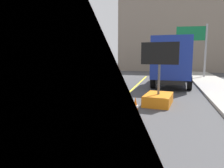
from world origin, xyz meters
TOP-DOWN VIEW (x-y plane):
  - lane_center_stripe at (0.00, 6.00)m, footprint 0.14×36.00m
  - arrow_board_trailer at (1.77, 11.80)m, footprint 1.60×1.91m
  - box_truck at (2.45, 18.15)m, footprint 2.82×7.04m
  - pickup_car at (-2.64, 10.52)m, footprint 2.30×5.14m
  - highway_guide_sign at (4.66, 23.86)m, footprint 2.78×0.37m
  - far_building_block at (5.39, 35.21)m, footprint 20.00×8.97m
  - traffic_cone_mid_lane at (1.27, 7.00)m, footprint 0.36×0.36m
  - traffic_cone_far_lane at (1.12, 9.44)m, footprint 0.36×0.36m

SIDE VIEW (x-z plane):
  - lane_center_stripe at x=0.00m, z-range 0.00..0.01m
  - traffic_cone_mid_lane at x=1.27m, z-range -0.01..0.74m
  - traffic_cone_far_lane at x=1.12m, z-range -0.01..0.75m
  - arrow_board_trailer at x=1.77m, z-range -0.87..1.83m
  - pickup_car at x=-2.64m, z-range 0.01..1.39m
  - box_truck at x=2.45m, z-range 0.15..3.42m
  - highway_guide_sign at x=4.66m, z-range 0.92..5.92m
  - far_building_block at x=5.39m, z-range 0.00..9.74m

